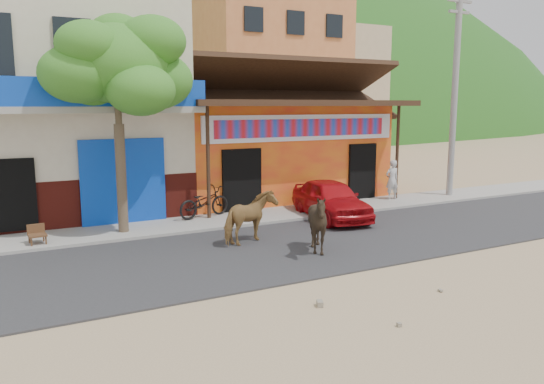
{
  "coord_description": "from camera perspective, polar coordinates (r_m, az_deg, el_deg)",
  "views": [
    {
      "loc": [
        -7.74,
        -8.98,
        3.63
      ],
      "look_at": [
        -1.36,
        3.0,
        1.4
      ],
      "focal_mm": 35.0,
      "sensor_mm": 36.0,
      "label": 1
    }
  ],
  "objects": [
    {
      "name": "ground",
      "position": [
        12.4,
        12.28,
        -7.92
      ],
      "size": [
        120.0,
        120.0,
        0.0
      ],
      "primitive_type": "plane",
      "color": "#9E825B",
      "rests_on": "ground"
    },
    {
      "name": "road",
      "position": [
        14.31,
        5.79,
        -5.33
      ],
      "size": [
        60.0,
        5.0,
        0.04
      ],
      "primitive_type": "cube",
      "color": "#28282B",
      "rests_on": "ground"
    },
    {
      "name": "apartment_rear",
      "position": [
        46.73,
        5.52,
        10.97
      ],
      "size": [
        8.0,
        8.0,
        10.0
      ],
      "primitive_type": "cube",
      "color": "tan",
      "rests_on": "ground"
    },
    {
      "name": "cow_dark",
      "position": [
        13.0,
        5.01,
        -3.34
      ],
      "size": [
        1.69,
        1.61,
        1.49
      ],
      "primitive_type": "imported",
      "rotation": [
        0.0,
        0.0,
        -1.21
      ],
      "color": "black",
      "rests_on": "road"
    },
    {
      "name": "sidewalk",
      "position": [
        17.23,
        -0.69,
        -2.62
      ],
      "size": [
        60.0,
        2.0,
        0.12
      ],
      "primitive_type": "cube",
      "color": "gray",
      "rests_on": "ground"
    },
    {
      "name": "hillside",
      "position": [
        79.8,
        -23.08,
        14.63
      ],
      "size": [
        100.0,
        40.0,
        24.0
      ],
      "primitive_type": "ellipsoid",
      "color": "#194C14",
      "rests_on": "ground"
    },
    {
      "name": "red_car",
      "position": [
        16.97,
        6.34,
        -0.77
      ],
      "size": [
        2.04,
        3.89,
        1.26
      ],
      "primitive_type": "imported",
      "rotation": [
        0.0,
        0.0,
        -0.16
      ],
      "color": "#B10C12",
      "rests_on": "road"
    },
    {
      "name": "scooter",
      "position": [
        16.85,
        -7.32,
        -1.08
      ],
      "size": [
        1.96,
        1.13,
        0.97
      ],
      "primitive_type": "imported",
      "rotation": [
        0.0,
        0.0,
        1.85
      ],
      "color": "black",
      "rests_on": "sidewalk"
    },
    {
      "name": "cafe_building",
      "position": [
        19.11,
        -21.54,
        8.3
      ],
      "size": [
        7.0,
        6.0,
        7.0
      ],
      "primitive_type": "cube",
      "color": "beige",
      "rests_on": "ground"
    },
    {
      "name": "apartment_front",
      "position": [
        37.06,
        -1.14,
        13.0
      ],
      "size": [
        9.0,
        9.0,
        12.0
      ],
      "primitive_type": "cube",
      "color": "#CC723F",
      "rests_on": "ground"
    },
    {
      "name": "cow_tan",
      "position": [
        13.89,
        -2.38,
        -2.79
      ],
      "size": [
        1.75,
        1.32,
        1.35
      ],
      "primitive_type": "imported",
      "rotation": [
        0.0,
        0.0,
        2.0
      ],
      "color": "olive",
      "rests_on": "road"
    },
    {
      "name": "tree",
      "position": [
        15.12,
        -16.16,
        7.04
      ],
      "size": [
        3.0,
        3.0,
        6.0
      ],
      "primitive_type": null,
      "color": "#2D721E",
      "rests_on": "sidewalk"
    },
    {
      "name": "cafe_chair_left",
      "position": [
        14.8,
        -23.99,
        -3.39
      ],
      "size": [
        0.46,
        0.46,
        0.92
      ],
      "primitive_type": null,
      "rotation": [
        0.0,
        0.0,
        0.08
      ],
      "color": "#4F311A",
      "rests_on": "sidewalk"
    },
    {
      "name": "pedestrian",
      "position": [
        20.42,
        12.79,
        1.31
      ],
      "size": [
        0.57,
        0.4,
        1.48
      ],
      "primitive_type": "imported",
      "rotation": [
        0.0,
        0.0,
        3.06
      ],
      "color": "#BEBEBE",
      "rests_on": "sidewalk"
    },
    {
      "name": "utility_pole",
      "position": [
        21.88,
        19.06,
        10.12
      ],
      "size": [
        0.24,
        0.24,
        8.0
      ],
      "primitive_type": "cylinder",
      "color": "gray",
      "rests_on": "sidewalk"
    },
    {
      "name": "dance_club",
      "position": [
        21.41,
        -0.86,
        4.43
      ],
      "size": [
        8.0,
        6.0,
        3.6
      ],
      "primitive_type": "cube",
      "color": "orange",
      "rests_on": "ground"
    }
  ]
}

